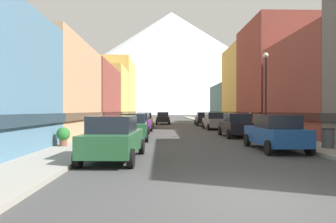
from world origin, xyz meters
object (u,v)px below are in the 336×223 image
at_px(pedestrian_0, 230,120).
at_px(pedestrian_2, 250,122).
at_px(streetlamp_right, 266,82).
at_px(car_left_1, 133,127).
at_px(car_left_2, 140,123).
at_px(trash_bin_right, 328,138).
at_px(car_right_2, 214,121).
at_px(potted_plant_2, 63,135).
at_px(car_right_0, 275,132).
at_px(potted_plant_0, 304,134).
at_px(car_left_3, 144,120).
at_px(car_left_0, 114,138).
at_px(car_right_3, 203,119).
at_px(car_right_1, 236,125).
at_px(pedestrian_1, 260,124).
at_px(car_driving_0, 163,118).

xyz_separation_m(pedestrian_0, pedestrian_2, (-0.00, -7.92, 0.02)).
height_order(pedestrian_0, streetlamp_right, streetlamp_right).
xyz_separation_m(car_left_1, car_left_2, (-0.00, 6.04, 0.00)).
relative_size(trash_bin_right, pedestrian_2, 0.59).
height_order(car_right_2, potted_plant_2, car_right_2).
xyz_separation_m(car_right_0, potted_plant_0, (3.20, 3.45, -0.39)).
distance_m(car_left_2, car_left_3, 7.60).
height_order(car_right_2, streetlamp_right, streetlamp_right).
bearing_deg(car_right_0, pedestrian_0, 82.98).
height_order(car_left_3, car_right_0, same).
relative_size(car_left_1, car_right_0, 1.01).
distance_m(car_left_0, car_right_3, 28.38).
relative_size(car_left_1, potted_plant_0, 6.04).
xyz_separation_m(car_right_1, pedestrian_2, (2.45, 4.52, 0.02)).
bearing_deg(pedestrian_1, streetlamp_right, -103.42).
relative_size(car_left_0, trash_bin_right, 4.58).
xyz_separation_m(car_right_2, car_driving_0, (-5.40, 11.98, 0.00)).
bearing_deg(trash_bin_right, potted_plant_0, 79.90).
distance_m(car_left_2, pedestrian_1, 10.31).
distance_m(car_left_1, potted_plant_2, 5.69).
bearing_deg(trash_bin_right, car_right_0, 175.48).
bearing_deg(car_driving_0, pedestrian_2, -64.61).
height_order(car_left_0, car_right_0, same).
bearing_deg(trash_bin_right, car_right_3, 95.85).
relative_size(car_driving_0, pedestrian_1, 2.83).
height_order(car_left_2, car_right_1, same).
bearing_deg(car_left_0, car_driving_0, 85.96).
height_order(car_right_3, pedestrian_1, car_right_3).
bearing_deg(car_right_3, car_left_0, -105.55).
distance_m(car_left_1, trash_bin_right, 11.69).
xyz_separation_m(car_right_3, trash_bin_right, (2.55, -24.86, -0.26)).
bearing_deg(car_left_2, car_left_3, 89.96).
relative_size(car_right_0, car_right_3, 0.99).
relative_size(car_left_1, car_right_2, 1.01).
bearing_deg(car_left_2, pedestrian_1, -12.77).
bearing_deg(pedestrian_0, car_left_3, -176.31).
distance_m(car_left_3, car_driving_0, 9.53).
bearing_deg(pedestrian_2, car_right_2, 118.22).
bearing_deg(pedestrian_0, streetlamp_right, -93.60).
height_order(potted_plant_0, streetlamp_right, streetlamp_right).
distance_m(car_left_3, car_right_2, 8.06).
height_order(car_right_2, pedestrian_0, car_right_2).
xyz_separation_m(car_right_0, car_right_1, (-0.00, 7.45, 0.00)).
bearing_deg(car_right_2, streetlamp_right, -81.94).
xyz_separation_m(car_left_2, car_right_1, (7.60, -4.19, 0.00)).
relative_size(car_right_3, pedestrian_0, 2.74).
bearing_deg(car_right_3, pedestrian_2, -79.08).
relative_size(potted_plant_2, streetlamp_right, 0.17).
bearing_deg(car_right_3, car_right_2, -90.02).
bearing_deg(car_left_1, pedestrian_1, 20.54).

